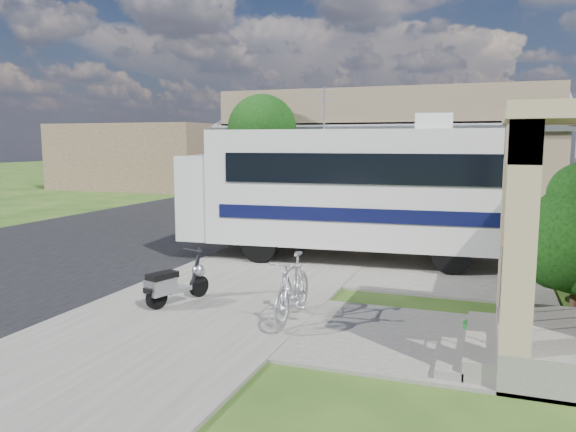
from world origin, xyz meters
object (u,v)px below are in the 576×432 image
(motorhome, at_px, (353,188))
(pickup_truck, at_px, (256,190))
(scooter, at_px, (174,284))
(bicycle, at_px, (292,291))
(garden_hose, at_px, (478,332))
(van, at_px, (287,180))

(motorhome, height_order, pickup_truck, motorhome)
(motorhome, height_order, scooter, motorhome)
(scooter, relative_size, bicycle, 0.78)
(bicycle, bearing_deg, garden_hose, 3.29)
(scooter, relative_size, van, 0.23)
(van, height_order, garden_hose, van)
(pickup_truck, height_order, van, van)
(scooter, bearing_deg, pickup_truck, 125.14)
(motorhome, distance_m, bicycle, 5.43)
(garden_hose, bearing_deg, pickup_truck, 124.39)
(bicycle, relative_size, pickup_truck, 0.29)
(motorhome, relative_size, scooter, 6.03)
(pickup_truck, distance_m, garden_hose, 16.97)
(motorhome, bearing_deg, bicycle, -91.54)
(motorhome, bearing_deg, van, 111.22)
(pickup_truck, bearing_deg, van, -85.82)
(scooter, bearing_deg, van, 122.24)
(garden_hose, bearing_deg, van, 117.35)
(scooter, bearing_deg, garden_hose, 19.16)
(bicycle, relative_size, garden_hose, 3.96)
(motorhome, bearing_deg, garden_hose, -62.21)
(bicycle, xyz_separation_m, garden_hose, (2.87, 0.28, -0.44))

